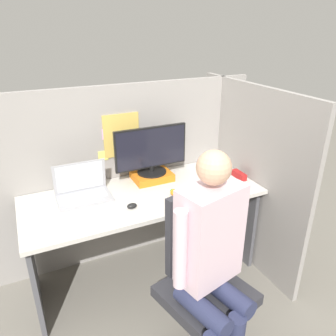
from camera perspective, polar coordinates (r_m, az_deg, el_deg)
The scene contains 12 objects.
ground_plane at distance 2.57m, azimuth -0.70°, elevation -22.47°, with size 12.00×12.00×0.00m, color slate.
cubicle_panel_back at distance 2.69m, azimuth -7.10°, elevation -1.13°, with size 2.19×0.05×1.46m.
cubicle_panel_right at distance 2.72m, azimuth 13.67°, elevation -1.35°, with size 0.04×1.32×1.46m.
desk at distance 2.46m, azimuth -4.12°, elevation -7.90°, with size 1.69×0.69×0.73m.
paper_box at distance 2.57m, azimuth -2.83°, elevation -1.35°, with size 0.29×0.24×0.06m.
monitor at distance 2.49m, azimuth -2.95°, elevation 3.08°, with size 0.57×0.23×0.37m.
laptop at distance 2.37m, azimuth -14.57°, elevation -3.97°, with size 0.37×0.23×0.25m.
mouse at distance 2.20m, azimuth -6.30°, elevation -6.57°, with size 0.07×0.04×0.03m.
stapler at distance 2.65m, azimuth 12.29°, elevation -1.20°, with size 0.05×0.14×0.05m.
carrot_toy at distance 2.30m, azimuth 1.53°, elevation -4.77°, with size 0.05×0.14×0.05m.
office_chair at distance 2.06m, azimuth 5.84°, elevation -17.61°, with size 0.56×0.61×0.98m.
person at distance 1.78m, azimuth 7.72°, elevation -14.88°, with size 0.47×0.50×1.32m.
Camera 1 is at (-0.73, -1.61, 1.86)m, focal length 35.00 mm.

